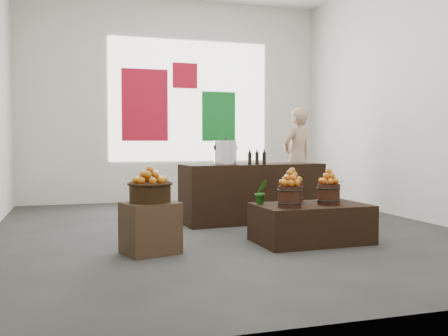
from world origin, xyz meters
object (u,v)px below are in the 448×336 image
object	(u,v)px
wicker_basket	(150,193)
shopper	(297,158)
display_table	(311,223)
stock_pot_left	(226,153)
counter	(252,193)
crate	(150,228)

from	to	relation	value
wicker_basket	shopper	xyz separation A→B (m)	(3.03, 2.85, 0.25)
display_table	stock_pot_left	world-z (taller)	stock_pot_left
wicker_basket	counter	world-z (taller)	counter
stock_pot_left	crate	bearing A→B (deg)	-129.23
wicker_basket	shopper	distance (m)	4.17
wicker_basket	display_table	world-z (taller)	wicker_basket
wicker_basket	crate	bearing A→B (deg)	0.00
wicker_basket	display_table	size ratio (longest dim) A/B	0.33
display_table	crate	bearing A→B (deg)	179.23
display_table	shopper	xyz separation A→B (m)	(1.14, 2.81, 0.67)
crate	counter	xyz separation A→B (m)	(1.76, 1.67, 0.16)
crate	wicker_basket	distance (m)	0.37
counter	shopper	bearing A→B (deg)	38.17
shopper	display_table	bearing A→B (deg)	45.47
wicker_basket	stock_pot_left	distance (m)	2.14
stock_pot_left	wicker_basket	bearing A→B (deg)	-129.23
counter	shopper	world-z (taller)	shopper
stock_pot_left	display_table	bearing A→B (deg)	-70.46
display_table	shopper	distance (m)	3.10
counter	display_table	bearing A→B (deg)	-89.91
shopper	crate	bearing A→B (deg)	20.71
shopper	wicker_basket	bearing A→B (deg)	20.71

